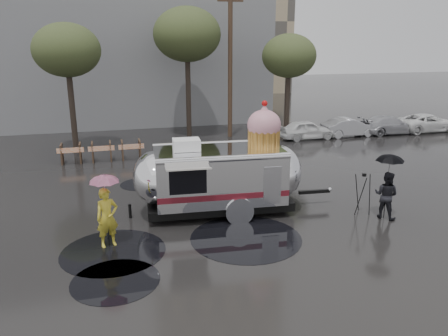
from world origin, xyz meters
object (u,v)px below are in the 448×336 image
object	(u,v)px
airstream_trailer	(221,174)
tripod	(363,190)
person_right	(386,195)
person_left	(107,218)

from	to	relation	value
airstream_trailer	tripod	xyz separation A→B (m)	(4.84, -1.53, -0.53)
airstream_trailer	person_right	distance (m)	5.84
person_right	tripod	distance (m)	0.80
person_left	tripod	size ratio (longest dim) A/B	1.21
tripod	airstream_trailer	bearing A→B (deg)	178.57
person_right	airstream_trailer	bearing A→B (deg)	31.66
airstream_trailer	person_left	bearing A→B (deg)	-151.82
person_right	tripod	xyz separation A→B (m)	(-0.57, 0.56, 0.06)
person_left	person_right	xyz separation A→B (m)	(9.45, -0.29, -0.07)
person_left	tripod	world-z (taller)	person_left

